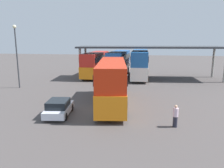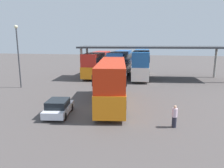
{
  "view_description": "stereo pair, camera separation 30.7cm",
  "coord_description": "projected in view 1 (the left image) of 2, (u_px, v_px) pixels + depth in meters",
  "views": [
    {
      "loc": [
        3.89,
        -17.5,
        6.17
      ],
      "look_at": [
        0.72,
        2.45,
        2.0
      ],
      "focal_mm": 34.82,
      "sensor_mm": 36.0,
      "label": 1
    },
    {
      "loc": [
        4.19,
        -17.45,
        6.17
      ],
      "look_at": [
        0.72,
        2.45,
        2.0
      ],
      "focal_mm": 34.82,
      "sensor_mm": 36.0,
      "label": 2
    }
  ],
  "objects": [
    {
      "name": "double_decker_far_right",
      "position": [
        140.0,
        63.0,
        35.32
      ],
      "size": [
        2.7,
        11.29,
        4.39
      ],
      "rotation": [
        0.0,
        0.0,
        1.59
      ],
      "color": "white",
      "rests_on": "ground_plane"
    },
    {
      "name": "ground_plane",
      "position": [
        99.0,
        112.0,
        18.77
      ],
      "size": [
        140.0,
        140.0,
        0.0
      ],
      "primitive_type": "plane",
      "color": "#4B4543"
    },
    {
      "name": "pedestrian_waiting",
      "position": [
        175.0,
        116.0,
        15.42
      ],
      "size": [
        0.38,
        0.38,
        1.63
      ],
      "rotation": [
        0.0,
        0.0,
        2.9
      ],
      "color": "#262633",
      "rests_on": "ground_plane"
    },
    {
      "name": "double_decker_main",
      "position": [
        112.0,
        81.0,
        20.58
      ],
      "size": [
        3.86,
        10.88,
        4.15
      ],
      "rotation": [
        0.0,
        0.0,
        1.7
      ],
      "color": "orange",
      "rests_on": "ground_plane"
    },
    {
      "name": "parked_hatchback",
      "position": [
        59.0,
        108.0,
        17.77
      ],
      "size": [
        2.17,
        3.89,
        1.35
      ],
      "rotation": [
        0.0,
        0.0,
        1.7
      ],
      "color": "silver",
      "rests_on": "ground_plane"
    },
    {
      "name": "depot_canopy",
      "position": [
        150.0,
        48.0,
        33.62
      ],
      "size": [
        22.82,
        7.74,
        5.1
      ],
      "rotation": [
        0.0,
        0.0,
        0.09
      ],
      "color": "#33353A",
      "rests_on": "ground_plane"
    },
    {
      "name": "double_decker_mid_row",
      "position": [
        119.0,
        63.0,
        36.8
      ],
      "size": [
        3.0,
        10.45,
        4.18
      ],
      "rotation": [
        0.0,
        0.0,
        1.53
      ],
      "color": "silver",
      "rests_on": "ground_plane"
    },
    {
      "name": "double_decker_near_canopy",
      "position": [
        96.0,
        63.0,
        36.77
      ],
      "size": [
        2.71,
        10.7,
        4.01
      ],
      "rotation": [
        0.0,
        0.0,
        1.55
      ],
      "color": "orange",
      "rests_on": "ground_plane"
    },
    {
      "name": "lamppost_tall",
      "position": [
        16.0,
        49.0,
        27.16
      ],
      "size": [
        0.44,
        0.44,
        7.91
      ],
      "color": "#33353A",
      "rests_on": "ground_plane"
    }
  ]
}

